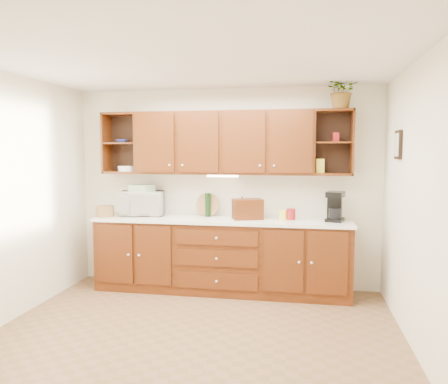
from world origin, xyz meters
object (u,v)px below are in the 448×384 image
at_px(potted_plant, 343,91).
at_px(bread_box, 248,209).
at_px(coffee_maker, 335,207).
at_px(microwave, 142,203).

bearing_deg(potted_plant, bread_box, -176.02).
bearing_deg(coffee_maker, potted_plant, 44.72).
bearing_deg(microwave, bread_box, -16.75).
height_order(bread_box, coffee_maker, coffee_maker).
xyz_separation_m(microwave, potted_plant, (2.54, -0.02, 1.41)).
distance_m(microwave, coffee_maker, 2.48).
xyz_separation_m(coffee_maker, potted_plant, (0.06, 0.03, 1.39)).
bearing_deg(bread_box, coffee_maker, -18.48).
distance_m(bread_box, potted_plant, 1.82).
bearing_deg(microwave, potted_plant, -13.25).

